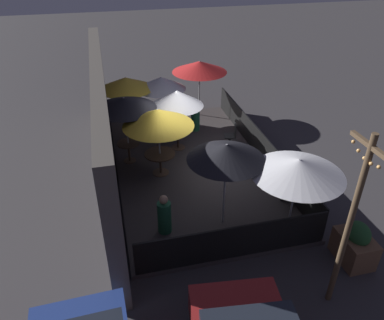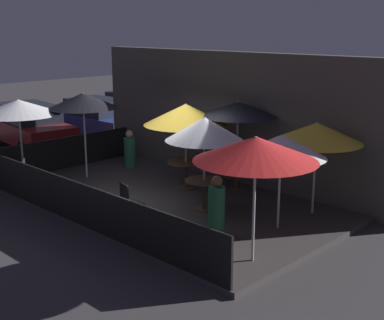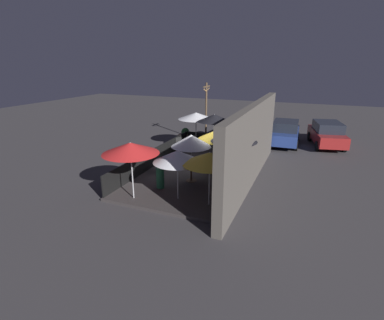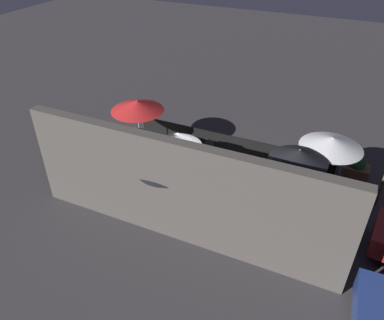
{
  "view_description": "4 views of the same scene",
  "coord_description": "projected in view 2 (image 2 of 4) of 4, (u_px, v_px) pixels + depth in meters",
  "views": [
    {
      "loc": [
        -10.44,
        2.51,
        6.88
      ],
      "look_at": [
        -1.08,
        0.24,
        0.97
      ],
      "focal_mm": 35.0,
      "sensor_mm": 36.0,
      "label": 1
    },
    {
      "loc": [
        9.38,
        -8.56,
        4.31
      ],
      "look_at": [
        1.1,
        -0.08,
        1.34
      ],
      "focal_mm": 50.0,
      "sensor_mm": 36.0,
      "label": 2
    },
    {
      "loc": [
        13.14,
        5.13,
        5.41
      ],
      "look_at": [
        0.93,
        0.11,
        1.03
      ],
      "focal_mm": 28.0,
      "sensor_mm": 36.0,
      "label": 3
    },
    {
      "loc": [
        -4.08,
        10.62,
        9.06
      ],
      "look_at": [
        0.59,
        0.33,
        1.39
      ],
      "focal_mm": 35.0,
      "sensor_mm": 36.0,
      "label": 4
    }
  ],
  "objects": [
    {
      "name": "patio_umbrella_7",
      "position": [
        317.0,
        133.0,
        11.9
      ],
      "size": [
        2.05,
        2.05,
        2.12
      ],
      "color": "#B2B2B7",
      "rests_on": "patio_deck"
    },
    {
      "name": "ground_plane",
      "position": [
        163.0,
        204.0,
        13.35
      ],
      "size": [
        60.0,
        60.0,
        0.0
      ],
      "primitive_type": "plane",
      "color": "#383538"
    },
    {
      "name": "patio_umbrella_6",
      "position": [
        83.0,
        101.0,
        14.75
      ],
      "size": [
        1.95,
        1.95,
        2.41
      ],
      "color": "#B2B2B7",
      "rests_on": "patio_deck"
    },
    {
      "name": "patio_umbrella_4",
      "position": [
        281.0,
        146.0,
        11.02
      ],
      "size": [
        1.91,
        1.91,
        2.03
      ],
      "color": "#B2B2B7",
      "rests_on": "patio_deck"
    },
    {
      "name": "dining_table_0",
      "position": [
        204.0,
        186.0,
        12.48
      ],
      "size": [
        0.89,
        0.89,
        0.71
      ],
      "color": "#4C3828",
      "rests_on": "patio_deck"
    },
    {
      "name": "parked_car_1",
      "position": [
        98.0,
        119.0,
        20.57
      ],
      "size": [
        4.04,
        1.9,
        1.62
      ],
      "rotation": [
        0.0,
        0.0,
        0.03
      ],
      "color": "navy",
      "rests_on": "ground_plane"
    },
    {
      "name": "dining_table_1",
      "position": [
        186.0,
        167.0,
        14.11
      ],
      "size": [
        0.98,
        0.98,
        0.73
      ],
      "color": "#4C3828",
      "rests_on": "patio_deck"
    },
    {
      "name": "patio_umbrella_2",
      "position": [
        238.0,
        109.0,
        13.7
      ],
      "size": [
        2.06,
        2.06,
        2.32
      ],
      "color": "#B2B2B7",
      "rests_on": "patio_deck"
    },
    {
      "name": "patio_umbrella_3",
      "position": [
        256.0,
        149.0,
        9.34
      ],
      "size": [
        2.23,
        2.23,
        2.33
      ],
      "color": "#B2B2B7",
      "rests_on": "patio_deck"
    },
    {
      "name": "parked_car_2",
      "position": [
        138.0,
        110.0,
        22.85
      ],
      "size": [
        4.37,
        2.54,
        1.62
      ],
      "rotation": [
        0.0,
        0.0,
        0.21
      ],
      "color": "maroon",
      "rests_on": "ground_plane"
    },
    {
      "name": "dining_table_2",
      "position": [
        237.0,
        168.0,
        14.09
      ],
      "size": [
        0.75,
        0.75,
        0.71
      ],
      "color": "#4C3828",
      "rests_on": "patio_deck"
    },
    {
      "name": "patio_deck",
      "position": [
        163.0,
        202.0,
        13.33
      ],
      "size": [
        8.79,
        4.94,
        0.12
      ],
      "color": "#383333",
      "rests_on": "ground_plane"
    },
    {
      "name": "parked_car_0",
      "position": [
        29.0,
        126.0,
        19.14
      ],
      "size": [
        4.67,
        2.21,
        1.62
      ],
      "rotation": [
        0.0,
        0.0,
        -0.12
      ],
      "color": "maroon",
      "rests_on": "ground_plane"
    },
    {
      "name": "building_wall",
      "position": [
        234.0,
        119.0,
        14.77
      ],
      "size": [
        10.39,
        0.36,
        3.66
      ],
      "color": "#4C4742",
      "rests_on": "ground_plane"
    },
    {
      "name": "patio_chair_0",
      "position": [
        29.0,
        176.0,
        13.45
      ],
      "size": [
        0.56,
        0.56,
        0.95
      ],
      "rotation": [
        0.0,
        0.0,
        0.95
      ],
      "color": "black",
      "rests_on": "patio_deck"
    },
    {
      "name": "patio_umbrella_5",
      "position": [
        18.0,
        107.0,
        14.35
      ],
      "size": [
        2.22,
        2.22,
        2.29
      ],
      "color": "#B2B2B7",
      "rests_on": "patio_deck"
    },
    {
      "name": "patron_1",
      "position": [
        217.0,
        208.0,
        10.98
      ],
      "size": [
        0.43,
        0.43,
        1.25
      ],
      "rotation": [
        0.0,
        0.0,
        1.29
      ],
      "color": "#236642",
      "rests_on": "patio_deck"
    },
    {
      "name": "patron_0",
      "position": [
        130.0,
        151.0,
        16.26
      ],
      "size": [
        0.4,
        0.4,
        1.14
      ],
      "rotation": [
        0.0,
        0.0,
        1.43
      ],
      "color": "#236642",
      "rests_on": "patio_deck"
    },
    {
      "name": "patio_umbrella_1",
      "position": [
        186.0,
        114.0,
        13.77
      ],
      "size": [
        2.2,
        2.2,
        2.26
      ],
      "color": "#B2B2B7",
      "rests_on": "patio_deck"
    },
    {
      "name": "patio_chair_1",
      "position": [
        129.0,
        202.0,
        11.5
      ],
      "size": [
        0.48,
        0.48,
        0.94
      ],
      "rotation": [
        0.0,
        0.0,
        1.33
      ],
      "color": "black",
      "rests_on": "patio_deck"
    },
    {
      "name": "fence_front",
      "position": [
        80.0,
        204.0,
        11.52
      ],
      "size": [
        8.59,
        0.05,
        0.95
      ],
      "color": "black",
      "rests_on": "patio_deck"
    },
    {
      "name": "fence_side_left",
      "position": [
        65.0,
        153.0,
        16.15
      ],
      "size": [
        0.05,
        4.74,
        0.95
      ],
      "color": "black",
      "rests_on": "patio_deck"
    },
    {
      "name": "patio_umbrella_0",
      "position": [
        204.0,
        129.0,
        12.15
      ],
      "size": [
        1.81,
        1.81,
        2.19
      ],
      "color": "#B2B2B7",
      "rests_on": "patio_deck"
    }
  ]
}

